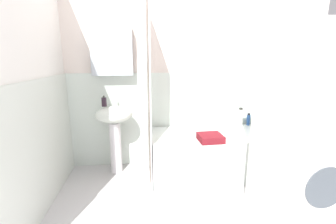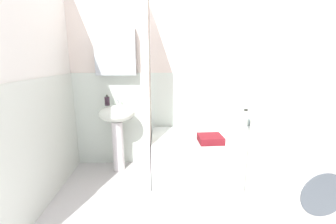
% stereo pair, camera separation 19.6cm
% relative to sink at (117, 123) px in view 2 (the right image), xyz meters
% --- Properties ---
extents(wall_back_tiled, '(3.60, 0.18, 2.40)m').
position_rel_sink_xyz_m(wall_back_tiled, '(0.91, 0.23, 0.53)').
color(wall_back_tiled, white).
rests_on(wall_back_tiled, ground_plane).
extents(wall_left_tiled, '(0.07, 1.81, 2.40)m').
position_rel_sink_xyz_m(wall_left_tiled, '(-0.60, -0.69, 0.51)').
color(wall_left_tiled, white).
rests_on(wall_left_tiled, ground_plane).
extents(sink, '(0.44, 0.34, 0.83)m').
position_rel_sink_xyz_m(sink, '(0.00, 0.00, 0.00)').
color(sink, white).
rests_on(sink, ground_plane).
extents(faucet, '(0.03, 0.12, 0.12)m').
position_rel_sink_xyz_m(faucet, '(-0.00, 0.08, 0.28)').
color(faucet, silver).
rests_on(faucet, sink).
extents(soap_dispenser, '(0.06, 0.06, 0.13)m').
position_rel_sink_xyz_m(soap_dispenser, '(-0.11, 0.02, 0.27)').
color(soap_dispenser, '#2E1F2B').
rests_on(soap_dispenser, sink).
extents(bathtub, '(1.55, 0.72, 0.50)m').
position_rel_sink_xyz_m(bathtub, '(1.20, -0.17, -0.36)').
color(bathtub, white).
rests_on(bathtub, ground_plane).
extents(shower_curtain, '(0.01, 0.72, 2.00)m').
position_rel_sink_xyz_m(shower_curtain, '(0.41, -0.17, 0.39)').
color(shower_curtain, white).
rests_on(shower_curtain, ground_plane).
extents(conditioner_bottle, '(0.05, 0.05, 0.18)m').
position_rel_sink_xyz_m(conditioner_bottle, '(1.87, 0.11, -0.02)').
color(conditioner_bottle, '#25815C').
rests_on(conditioner_bottle, bathtub).
extents(lotion_bottle, '(0.05, 0.05, 0.16)m').
position_rel_sink_xyz_m(lotion_bottle, '(1.75, 0.13, -0.03)').
color(lotion_bottle, '#274F98').
rests_on(lotion_bottle, bathtub).
extents(body_wash_bottle, '(0.07, 0.07, 0.24)m').
position_rel_sink_xyz_m(body_wash_bottle, '(1.63, 0.13, 0.01)').
color(body_wash_bottle, white).
rests_on(body_wash_bottle, bathtub).
extents(towel_folded, '(0.26, 0.25, 0.07)m').
position_rel_sink_xyz_m(towel_folded, '(1.06, -0.41, -0.07)').
color(towel_folded, maroon).
rests_on(towel_folded, bathtub).
extents(washer_dryer_stack, '(0.60, 0.62, 1.63)m').
position_rel_sink_xyz_m(washer_dryer_stack, '(1.64, -1.03, 0.21)').
color(washer_dryer_stack, silver).
rests_on(washer_dryer_stack, ground_plane).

